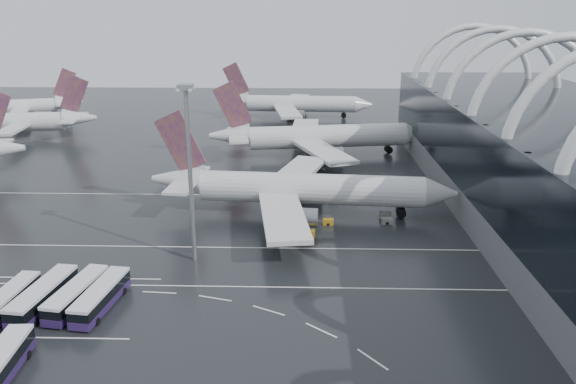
{
  "coord_description": "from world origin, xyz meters",
  "views": [
    {
      "loc": [
        11.27,
        -75.36,
        38.91
      ],
      "look_at": [
        8.53,
        21.21,
        7.0
      ],
      "focal_mm": 35.0,
      "sensor_mm": 36.0,
      "label": 1
    }
  ],
  "objects_px": {
    "floodlight_mast": "(189,154)",
    "gse_cart_belly_d": "(387,221)",
    "jet_remote_far": "(25,107)",
    "bus_row_near_b": "(43,296)",
    "jet_remote_mid": "(27,122)",
    "airliner_gate_b": "(317,137)",
    "gse_cart_belly_a": "(328,222)",
    "gse_cart_belly_c": "(308,234)",
    "airliner_main": "(296,189)",
    "airliner_gate_c": "(293,104)",
    "bus_row_near_a": "(9,300)",
    "bus_row_near_c": "(77,294)",
    "bus_row_near_d": "(101,297)",
    "gse_cart_belly_b": "(385,215)"
  },
  "relations": [
    {
      "from": "airliner_gate_c",
      "to": "gse_cart_belly_c",
      "type": "xyz_separation_m",
      "value": [
        4.99,
        -113.47,
        -4.35
      ]
    },
    {
      "from": "bus_row_near_c",
      "to": "airliner_gate_b",
      "type": "bearing_deg",
      "value": -13.82
    },
    {
      "from": "airliner_gate_b",
      "to": "bus_row_near_c",
      "type": "relative_size",
      "value": 4.58
    },
    {
      "from": "airliner_main",
      "to": "gse_cart_belly_b",
      "type": "height_order",
      "value": "airliner_main"
    },
    {
      "from": "airliner_gate_c",
      "to": "gse_cart_belly_d",
      "type": "distance_m",
      "value": 108.34
    },
    {
      "from": "floodlight_mast",
      "to": "gse_cart_belly_d",
      "type": "relative_size",
      "value": 13.66
    },
    {
      "from": "airliner_main",
      "to": "bus_row_near_a",
      "type": "distance_m",
      "value": 54.19
    },
    {
      "from": "gse_cart_belly_d",
      "to": "gse_cart_belly_c",
      "type": "bearing_deg",
      "value": -154.69
    },
    {
      "from": "jet_remote_far",
      "to": "bus_row_near_b",
      "type": "distance_m",
      "value": 148.71
    },
    {
      "from": "floodlight_mast",
      "to": "gse_cart_belly_b",
      "type": "xyz_separation_m",
      "value": [
        33.36,
        19.97,
        -17.15
      ]
    },
    {
      "from": "airliner_gate_c",
      "to": "gse_cart_belly_a",
      "type": "bearing_deg",
      "value": -82.27
    },
    {
      "from": "jet_remote_mid",
      "to": "bus_row_near_c",
      "type": "distance_m",
      "value": 116.72
    },
    {
      "from": "airliner_main",
      "to": "airliner_gate_b",
      "type": "height_order",
      "value": "airliner_gate_b"
    },
    {
      "from": "airliner_gate_c",
      "to": "jet_remote_far",
      "type": "distance_m",
      "value": 97.17
    },
    {
      "from": "airliner_gate_b",
      "to": "gse_cart_belly_a",
      "type": "xyz_separation_m",
      "value": [
        1.14,
        -51.19,
        -4.69
      ]
    },
    {
      "from": "bus_row_near_c",
      "to": "bus_row_near_d",
      "type": "distance_m",
      "value": 3.58
    },
    {
      "from": "airliner_gate_b",
      "to": "jet_remote_far",
      "type": "bearing_deg",
      "value": 145.03
    },
    {
      "from": "jet_remote_mid",
      "to": "jet_remote_far",
      "type": "relative_size",
      "value": 1.1
    },
    {
      "from": "airliner_main",
      "to": "gse_cart_belly_c",
      "type": "xyz_separation_m",
      "value": [
        2.35,
        -11.93,
        -4.43
      ]
    },
    {
      "from": "airliner_main",
      "to": "floodlight_mast",
      "type": "height_order",
      "value": "floodlight_mast"
    },
    {
      "from": "jet_remote_mid",
      "to": "gse_cart_belly_a",
      "type": "distance_m",
      "value": 115.75
    },
    {
      "from": "bus_row_near_a",
      "to": "bus_row_near_c",
      "type": "bearing_deg",
      "value": -74.93
    },
    {
      "from": "airliner_gate_b",
      "to": "gse_cart_belly_d",
      "type": "bearing_deg",
      "value": -85.68
    },
    {
      "from": "bus_row_near_a",
      "to": "bus_row_near_c",
      "type": "xyz_separation_m",
      "value": [
        8.56,
        1.69,
        0.1
      ]
    },
    {
      "from": "jet_remote_far",
      "to": "jet_remote_mid",
      "type": "bearing_deg",
      "value": 98.5
    },
    {
      "from": "airliner_main",
      "to": "bus_row_near_b",
      "type": "height_order",
      "value": "airliner_main"
    },
    {
      "from": "gse_cart_belly_b",
      "to": "gse_cart_belly_a",
      "type": "bearing_deg",
      "value": -161.32
    },
    {
      "from": "jet_remote_mid",
      "to": "bus_row_near_b",
      "type": "distance_m",
      "value": 115.44
    },
    {
      "from": "bus_row_near_b",
      "to": "gse_cart_belly_a",
      "type": "xyz_separation_m",
      "value": [
        39.77,
        31.94,
        -1.29
      ]
    },
    {
      "from": "bus_row_near_c",
      "to": "airliner_main",
      "type": "bearing_deg",
      "value": -29.65
    },
    {
      "from": "airliner_gate_c",
      "to": "floodlight_mast",
      "type": "relative_size",
      "value": 1.99
    },
    {
      "from": "gse_cart_belly_d",
      "to": "jet_remote_far",
      "type": "bearing_deg",
      "value": 139.35
    },
    {
      "from": "airliner_gate_b",
      "to": "gse_cart_belly_c",
      "type": "distance_m",
      "value": 57.63
    },
    {
      "from": "floodlight_mast",
      "to": "bus_row_near_d",
      "type": "bearing_deg",
      "value": -122.19
    },
    {
      "from": "gse_cart_belly_b",
      "to": "bus_row_near_c",
      "type": "bearing_deg",
      "value": -143.18
    },
    {
      "from": "bus_row_near_d",
      "to": "gse_cart_belly_b",
      "type": "relative_size",
      "value": 6.28
    },
    {
      "from": "airliner_gate_c",
      "to": "jet_remote_far",
      "type": "bearing_deg",
      "value": -173.42
    },
    {
      "from": "jet_remote_far",
      "to": "bus_row_near_a",
      "type": "bearing_deg",
      "value": 96.7
    },
    {
      "from": "jet_remote_far",
      "to": "gse_cart_belly_c",
      "type": "xyz_separation_m",
      "value": [
        101.98,
        -107.47,
        -4.01
      ]
    },
    {
      "from": "bus_row_near_b",
      "to": "bus_row_near_c",
      "type": "xyz_separation_m",
      "value": [
        4.28,
        0.77,
        -0.09
      ]
    },
    {
      "from": "jet_remote_mid",
      "to": "bus_row_near_b",
      "type": "height_order",
      "value": "jet_remote_mid"
    },
    {
      "from": "bus_row_near_c",
      "to": "bus_row_near_d",
      "type": "height_order",
      "value": "bus_row_near_c"
    },
    {
      "from": "bus_row_near_b",
      "to": "bus_row_near_d",
      "type": "height_order",
      "value": "bus_row_near_b"
    },
    {
      "from": "bus_row_near_b",
      "to": "jet_remote_far",
      "type": "bearing_deg",
      "value": 33.27
    },
    {
      "from": "bus_row_near_a",
      "to": "gse_cart_belly_a",
      "type": "height_order",
      "value": "bus_row_near_a"
    },
    {
      "from": "airliner_main",
      "to": "gse_cart_belly_a",
      "type": "bearing_deg",
      "value": -38.36
    },
    {
      "from": "jet_remote_far",
      "to": "bus_row_near_c",
      "type": "distance_m",
      "value": 149.98
    },
    {
      "from": "jet_remote_mid",
      "to": "bus_row_near_a",
      "type": "height_order",
      "value": "jet_remote_mid"
    },
    {
      "from": "gse_cart_belly_c",
      "to": "gse_cart_belly_d",
      "type": "xyz_separation_m",
      "value": [
        14.95,
        7.07,
        -0.09
      ]
    },
    {
      "from": "jet_remote_far",
      "to": "gse_cart_belly_c",
      "type": "distance_m",
      "value": 148.21
    }
  ]
}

